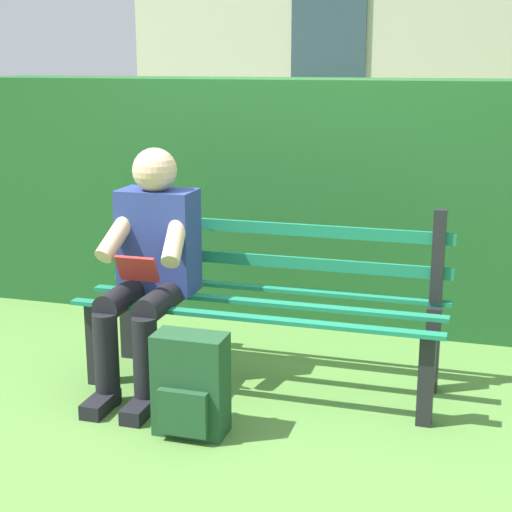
{
  "coord_description": "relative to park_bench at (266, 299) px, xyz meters",
  "views": [
    {
      "loc": [
        -1.0,
        3.48,
        1.6
      ],
      "look_at": [
        0.0,
        0.1,
        0.7
      ],
      "focal_mm": 54.47,
      "sensor_mm": 36.0,
      "label": 1
    }
  ],
  "objects": [
    {
      "name": "hedge_backdrop",
      "position": [
        -0.37,
        -1.18,
        0.34
      ],
      "size": [
        5.21,
        0.71,
        1.55
      ],
      "color": "#1E5123",
      "rests_on": "ground"
    },
    {
      "name": "person_seated",
      "position": [
        0.55,
        0.18,
        0.19
      ],
      "size": [
        0.44,
        0.73,
        1.18
      ],
      "color": "navy",
      "rests_on": "ground"
    },
    {
      "name": "ground",
      "position": [
        0.0,
        0.08,
        -0.44
      ],
      "size": [
        60.0,
        60.0,
        0.0
      ],
      "primitive_type": "plane",
      "color": "#517F38"
    },
    {
      "name": "backpack",
      "position": [
        0.16,
        0.64,
        -0.21
      ],
      "size": [
        0.32,
        0.24,
        0.46
      ],
      "color": "#1E4728",
      "rests_on": "ground"
    },
    {
      "name": "park_bench",
      "position": [
        0.0,
        0.0,
        0.0
      ],
      "size": [
        1.79,
        0.54,
        0.91
      ],
      "color": "black",
      "rests_on": "ground"
    }
  ]
}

